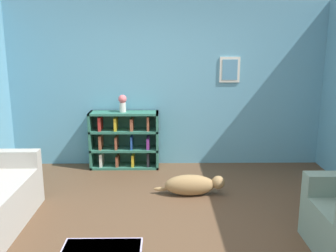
% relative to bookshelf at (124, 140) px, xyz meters
% --- Properties ---
extents(ground_plane, '(14.00, 14.00, 0.00)m').
position_rel_bookshelf_xyz_m(ground_plane, '(0.67, -2.04, -0.45)').
color(ground_plane, brown).
extents(wall_back, '(5.60, 0.13, 2.60)m').
position_rel_bookshelf_xyz_m(wall_back, '(0.68, 0.21, 0.85)').
color(wall_back, '#609EB7').
rests_on(wall_back, ground_plane).
extents(bookshelf, '(1.09, 0.33, 0.91)m').
position_rel_bookshelf_xyz_m(bookshelf, '(0.00, 0.00, 0.00)').
color(bookshelf, '#2D6B56').
rests_on(bookshelf, ground_plane).
extents(dog, '(0.94, 0.25, 0.28)m').
position_rel_bookshelf_xyz_m(dog, '(1.00, -1.16, -0.31)').
color(dog, '#9E7A4C').
rests_on(dog, ground_plane).
extents(vase, '(0.13, 0.13, 0.27)m').
position_rel_bookshelf_xyz_m(vase, '(-0.01, -0.02, 0.61)').
color(vase, silver).
rests_on(vase, bookshelf).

